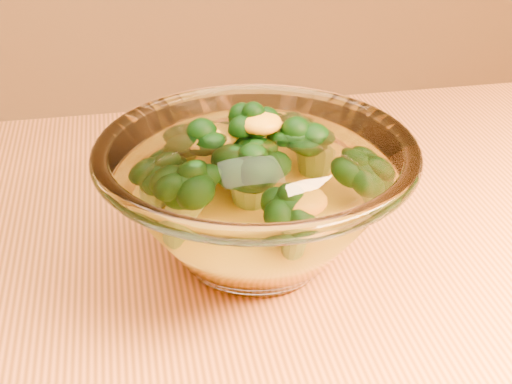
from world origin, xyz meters
The scene contains 3 objects.
glass_bowl centered at (-0.11, 0.10, 0.80)m, with size 0.23×0.23×0.10m.
cheese_sauce centered at (-0.11, 0.10, 0.78)m, with size 0.13×0.13×0.04m, color #FFA415.
broccoli_heap centered at (-0.12, 0.11, 0.82)m, with size 0.16×0.15×0.08m.
Camera 1 is at (-0.20, -0.34, 1.07)m, focal length 50.00 mm.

